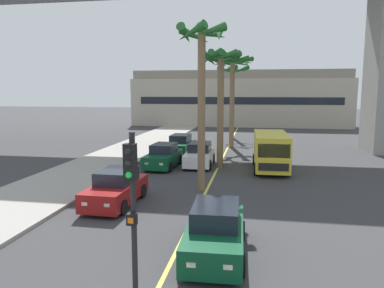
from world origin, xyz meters
The scene contains 14 objects.
sidewalk_left centered at (-8.00, 16.00, 0.07)m, with size 4.80×80.00×0.15m, color #9E9991.
lane_stripe_center centered at (0.00, 24.00, 0.00)m, with size 0.14×56.00×0.01m, color #DBCC4C.
pier_building_backdrop centered at (0.00, 55.39, 3.90)m, with size 30.89×8.04×7.92m.
car_queue_front centered at (-3.58, 23.61, 0.72)m, with size 1.96×4.16×1.56m.
car_queue_second centered at (-1.30, 24.55, 0.72)m, with size 1.91×4.14×1.56m.
car_queue_third centered at (-3.51, 28.84, 0.72)m, with size 1.91×4.14×1.56m.
car_queue_fourth centered at (1.22, 11.12, 0.72)m, with size 1.95×4.16×1.56m.
car_queue_fifth centered at (-3.67, 15.40, 0.72)m, with size 1.89×4.13×1.56m.
delivery_van centered at (3.38, 23.90, 1.29)m, with size 2.26×5.30×2.36m.
traffic_light_median_near centered at (-0.11, 7.36, 2.71)m, with size 0.24×0.37×4.20m.
palm_tree_near_median centered at (-0.09, 40.20, 6.48)m, with size 3.59×3.67×7.81m.
palm_tree_mid_median centered at (0.34, 33.25, 6.65)m, with size 3.69×3.69×8.11m.
palm_tree_far_median centered at (0.13, 24.13, 6.10)m, with size 2.72×2.75×7.69m.
palm_tree_farthest_median centered at (-0.27, 18.43, 6.45)m, with size 2.59×2.70×8.34m.
Camera 1 is at (2.35, 0.37, 5.02)m, focal length 34.30 mm.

